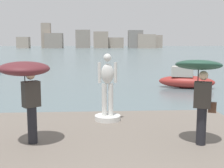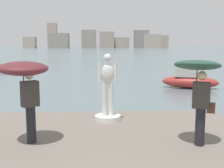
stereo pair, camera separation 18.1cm
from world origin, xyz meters
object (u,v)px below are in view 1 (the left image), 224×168
Objects in this scene: onlooker_left at (26,76)px; boat_far at (186,80)px; onlooker_right at (200,78)px; statue_white_figure at (108,96)px.

onlooker_left is 12.97m from boat_far.
onlooker_right is 0.57× the size of boat_far.
statue_white_figure reaches higher than onlooker_left.
onlooker_right is (2.01, -2.24, 0.82)m from statue_white_figure.
statue_white_figure is 10.17m from boat_far.
onlooker_right is at bearing -48.07° from statue_white_figure.
onlooker_right is 11.50m from boat_far.
onlooker_right is at bearing -3.74° from onlooker_left.
onlooker_left reaches higher than boat_far.
boat_far is (7.18, 10.69, -1.51)m from onlooker_left.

